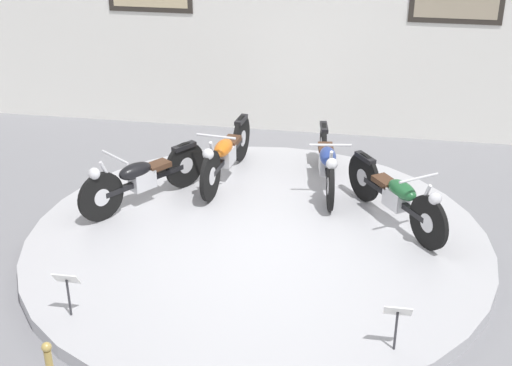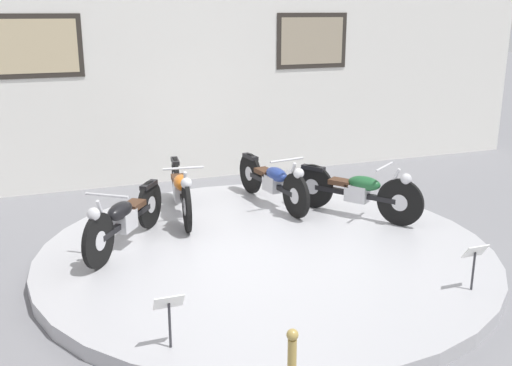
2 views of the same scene
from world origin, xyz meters
TOP-DOWN VIEW (x-y plane):
  - ground_plane at (0.00, 0.00)m, footprint 60.00×60.00m
  - display_platform at (0.00, 0.00)m, footprint 5.57×5.57m
  - back_wall at (0.00, 3.97)m, footprint 14.00×0.22m
  - motorcycle_black at (-1.62, 0.63)m, footprint 1.20×1.65m
  - motorcycle_orange at (-0.70, 1.52)m, footprint 0.54×2.02m
  - motorcycle_blue at (0.70, 1.52)m, footprint 0.54×1.98m
  - motorcycle_green at (1.62, 0.63)m, footprint 1.20×1.67m
  - info_placard_front_left at (-1.61, -1.83)m, footprint 0.26×0.11m
  - info_placard_front_centre at (1.61, -1.83)m, footprint 0.26×0.11m

SIDE VIEW (x-z plane):
  - ground_plane at x=0.00m, z-range 0.00..0.00m
  - display_platform at x=0.00m, z-range 0.00..0.16m
  - info_placard_front_left at x=-1.61m, z-range 0.27..0.79m
  - info_placard_front_centre at x=1.61m, z-range 0.27..0.79m
  - motorcycle_blue at x=0.70m, z-range 0.15..0.95m
  - motorcycle_black at x=-1.62m, z-range 0.15..0.95m
  - motorcycle_green at x=1.62m, z-range 0.15..0.95m
  - motorcycle_orange at x=-0.70m, z-range 0.16..0.97m
  - back_wall at x=0.00m, z-range 0.00..4.42m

